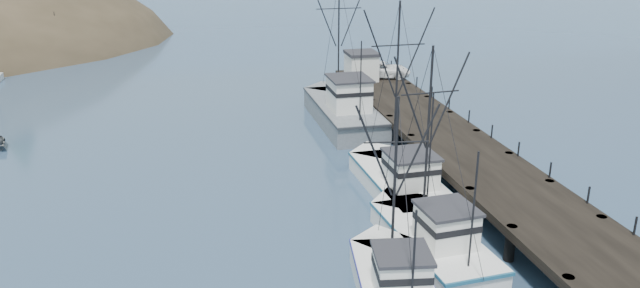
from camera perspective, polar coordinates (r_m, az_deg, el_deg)
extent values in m
cube|color=black|center=(47.36, 11.26, 0.75)|extent=(6.00, 44.00, 0.50)
cylinder|color=black|center=(34.22, 16.99, -8.67)|extent=(0.56, 0.56, 2.00)
cylinder|color=black|center=(36.91, 24.14, -7.46)|extent=(0.56, 0.56, 2.00)
cylinder|color=black|center=(38.16, 13.43, -5.31)|extent=(0.56, 0.56, 2.00)
cylinder|color=black|center=(40.59, 20.10, -4.47)|extent=(0.56, 0.56, 2.00)
cylinder|color=black|center=(42.33, 10.58, -2.57)|extent=(0.56, 0.56, 2.00)
cylinder|color=black|center=(44.53, 16.78, -1.97)|extent=(0.56, 0.56, 2.00)
cylinder|color=black|center=(46.66, 8.26, -0.33)|extent=(0.56, 0.56, 2.00)
cylinder|color=black|center=(48.66, 14.01, 0.11)|extent=(0.56, 0.56, 2.00)
cylinder|color=black|center=(51.11, 6.34, 1.52)|extent=(0.56, 0.56, 2.00)
cylinder|color=black|center=(52.95, 11.69, 1.87)|extent=(0.56, 0.56, 2.00)
cylinder|color=black|center=(55.66, 4.73, 3.07)|extent=(0.56, 0.56, 2.00)
cylinder|color=black|center=(57.35, 9.72, 3.35)|extent=(0.56, 0.56, 2.00)
cylinder|color=black|center=(60.27, 3.36, 4.39)|extent=(0.56, 0.56, 2.00)
cylinder|color=black|center=(61.84, 8.02, 4.62)|extent=(0.56, 0.56, 2.00)
cylinder|color=black|center=(64.95, 2.18, 5.52)|extent=(0.56, 0.56, 2.00)
cylinder|color=black|center=(66.40, 6.55, 5.71)|extent=(0.56, 0.56, 2.00)
cube|color=white|center=(93.39, -25.25, 7.55)|extent=(1.00, 3.50, 0.90)
cylinder|color=black|center=(92.92, -25.50, 9.29)|extent=(0.08, 0.08, 6.00)
cube|color=white|center=(88.21, -22.66, 7.30)|extent=(1.00, 3.50, 0.90)
cylinder|color=black|center=(87.72, -22.91, 9.15)|extent=(0.08, 0.08, 6.00)
cube|color=white|center=(93.88, -24.87, 7.66)|extent=(1.00, 3.50, 0.90)
cylinder|color=black|center=(93.42, -25.12, 9.39)|extent=(0.08, 0.08, 6.00)
cube|color=white|center=(91.45, -24.38, 7.45)|extent=(1.00, 3.50, 0.90)
cylinder|color=black|center=(90.97, -24.63, 9.23)|extent=(0.08, 0.08, 6.00)
cube|color=white|center=(34.15, 10.33, -9.20)|extent=(4.34, 9.44, 1.60)
cube|color=white|center=(37.79, 7.18, -6.07)|extent=(3.57, 3.57, 1.60)
cube|color=#1C5371|center=(33.82, 10.40, -8.15)|extent=(4.43, 9.68, 0.18)
cube|color=silver|center=(32.43, 11.46, -7.41)|extent=(2.71, 2.79, 1.90)
cube|color=#26262B|center=(31.98, 11.59, -5.76)|extent=(2.95, 3.04, 0.16)
cylinder|color=black|center=(33.03, 9.82, 0.56)|extent=(0.14, 0.14, 9.71)
cylinder|color=black|center=(29.77, 13.84, -5.94)|extent=(0.10, 0.10, 5.82)
cube|color=white|center=(33.22, 5.58, -9.81)|extent=(3.22, 3.22, 1.60)
cube|color=navy|center=(29.46, 6.95, -12.43)|extent=(4.43, 8.66, 0.18)
cube|color=silver|center=(28.05, 7.45, -11.72)|extent=(2.57, 2.57, 1.90)
cube|color=#26262B|center=(27.53, 7.54, -9.88)|extent=(2.79, 2.80, 0.16)
cylinder|color=black|center=(28.56, 6.83, -3.79)|extent=(0.14, 0.14, 8.37)
cylinder|color=black|center=(25.52, 8.53, -11.09)|extent=(0.10, 0.10, 5.02)
cube|color=white|center=(41.00, 7.45, -3.97)|extent=(4.38, 10.44, 1.60)
cube|color=white|center=(45.44, 5.06, -1.49)|extent=(3.96, 3.96, 1.60)
cube|color=navy|center=(40.73, 7.50, -3.07)|extent=(4.47, 10.71, 0.18)
cube|color=silver|center=(39.21, 8.28, -2.36)|extent=(2.89, 3.01, 1.90)
cube|color=#26262B|center=(38.85, 8.35, -0.95)|extent=(3.13, 3.29, 0.16)
cylinder|color=black|center=(40.37, 7.01, 5.12)|extent=(0.14, 0.14, 10.99)
cylinder|color=black|center=(36.14, 10.05, -0.40)|extent=(0.10, 0.10, 6.59)
cube|color=slate|center=(54.75, 2.17, 2.58)|extent=(4.61, 12.85, 2.20)
cube|color=slate|center=(60.70, 0.60, 4.29)|extent=(4.44, 4.44, 2.20)
cube|color=#232528|center=(54.47, 2.18, 3.58)|extent=(4.70, 13.18, 0.18)
cube|color=silver|center=(52.57, 2.67, 4.57)|extent=(3.15, 3.65, 2.60)
cube|color=#26262B|center=(52.24, 2.69, 6.04)|extent=(3.42, 3.98, 0.16)
cylinder|color=black|center=(55.12, 1.72, 9.54)|extent=(0.14, 0.14, 10.61)
cylinder|color=black|center=(49.06, 3.73, 5.73)|extent=(0.10, 0.10, 6.37)
cube|color=silver|center=(62.37, 3.81, 7.02)|extent=(2.80, 3.00, 2.50)
cube|color=#26262B|center=(62.08, 3.84, 8.29)|extent=(3.00, 3.20, 0.30)
imported|color=white|center=(63.61, 5.69, 6.80)|extent=(6.21, 4.00, 1.59)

